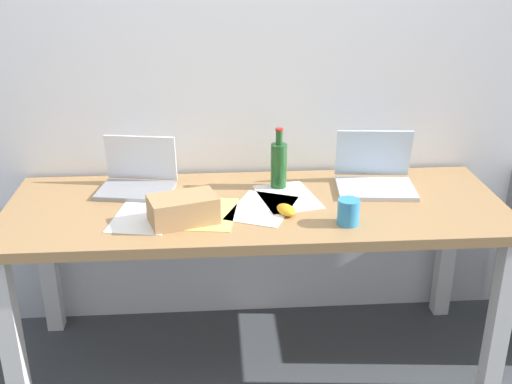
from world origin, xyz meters
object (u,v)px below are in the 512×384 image
at_px(laptop_left, 138,179).
at_px(computer_mouse, 286,210).
at_px(desk, 256,225).
at_px(cardboard_box, 183,209).
at_px(coffee_mug, 348,212).
at_px(beer_bottle, 279,164).
at_px(laptop_right, 375,176).

xyz_separation_m(laptop_left, computer_mouse, (0.58, -0.28, -0.03)).
xyz_separation_m(desk, cardboard_box, (-0.27, -0.14, 0.14)).
relative_size(desk, coffee_mug, 20.36).
relative_size(beer_bottle, coffee_mug, 2.66).
xyz_separation_m(desk, laptop_left, (-0.47, 0.18, 0.14)).
distance_m(desk, beer_bottle, 0.27).
xyz_separation_m(computer_mouse, cardboard_box, (-0.38, -0.04, 0.03)).
bearing_deg(coffee_mug, computer_mouse, 154.94).
height_order(beer_bottle, computer_mouse, beer_bottle).
distance_m(laptop_left, computer_mouse, 0.64).
relative_size(desk, laptop_left, 5.94).
relative_size(beer_bottle, computer_mouse, 2.52).
bearing_deg(desk, cardboard_box, -152.16).
bearing_deg(laptop_left, laptop_right, -2.63).
xyz_separation_m(laptop_left, beer_bottle, (0.58, -0.01, 0.05)).
distance_m(beer_bottle, coffee_mug, 0.43).
relative_size(laptop_left, coffee_mug, 3.43).
xyz_separation_m(laptop_left, cardboard_box, (0.20, -0.32, 0.00)).
xyz_separation_m(beer_bottle, computer_mouse, (0.00, -0.27, -0.08)).
distance_m(laptop_right, cardboard_box, 0.82).
height_order(laptop_right, beer_bottle, beer_bottle).
height_order(laptop_left, coffee_mug, laptop_left).
height_order(desk, laptop_left, laptop_left).
xyz_separation_m(computer_mouse, coffee_mug, (0.21, -0.10, 0.03)).
xyz_separation_m(laptop_right, cardboard_box, (-0.77, -0.28, 0.00)).
bearing_deg(computer_mouse, laptop_right, 9.74).
relative_size(computer_mouse, coffee_mug, 1.05).
bearing_deg(cardboard_box, beer_bottle, 39.21).
relative_size(laptop_right, cardboard_box, 1.39).
xyz_separation_m(laptop_left, coffee_mug, (0.79, -0.38, 0.00)).
bearing_deg(coffee_mug, laptop_left, 154.24).
distance_m(laptop_right, coffee_mug, 0.38).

